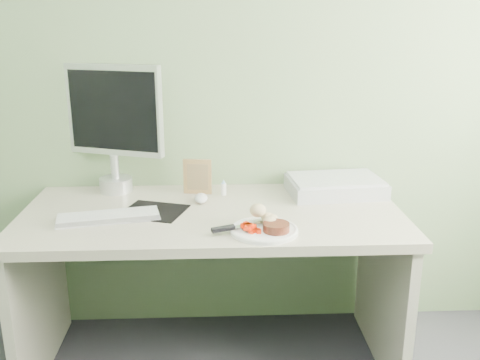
{
  "coord_description": "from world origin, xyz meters",
  "views": [
    {
      "loc": [
        0.02,
        -0.49,
        1.51
      ],
      "look_at": [
        0.11,
        1.5,
        0.9
      ],
      "focal_mm": 40.0,
      "sensor_mm": 36.0,
      "label": 1
    }
  ],
  "objects_px": {
    "desk": "(213,251)",
    "plate": "(264,230)",
    "scanner": "(335,187)",
    "monitor": "(112,121)"
  },
  "relations": [
    {
      "from": "desk",
      "to": "plate",
      "type": "xyz_separation_m",
      "value": [
        0.2,
        -0.24,
        0.19
      ]
    },
    {
      "from": "desk",
      "to": "plate",
      "type": "distance_m",
      "value": 0.36
    },
    {
      "from": "scanner",
      "to": "monitor",
      "type": "xyz_separation_m",
      "value": [
        -1.02,
        0.1,
        0.3
      ]
    },
    {
      "from": "scanner",
      "to": "monitor",
      "type": "distance_m",
      "value": 1.07
    },
    {
      "from": "desk",
      "to": "plate",
      "type": "relative_size",
      "value": 6.19
    },
    {
      "from": "desk",
      "to": "scanner",
      "type": "bearing_deg",
      "value": 20.7
    },
    {
      "from": "scanner",
      "to": "monitor",
      "type": "relative_size",
      "value": 0.72
    },
    {
      "from": "plate",
      "to": "scanner",
      "type": "bearing_deg",
      "value": 50.67
    },
    {
      "from": "scanner",
      "to": "monitor",
      "type": "bearing_deg",
      "value": 169.01
    },
    {
      "from": "plate",
      "to": "monitor",
      "type": "relative_size",
      "value": 0.44
    }
  ]
}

